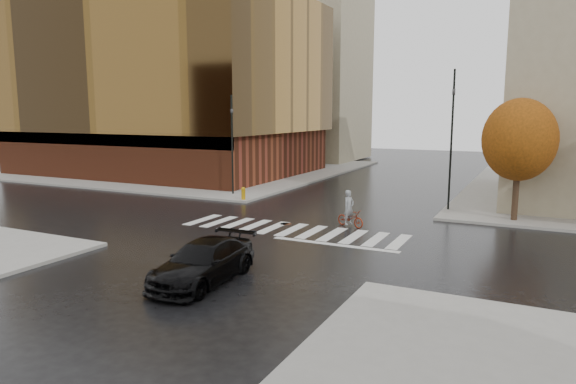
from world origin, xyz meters
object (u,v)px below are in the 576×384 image
at_px(traffic_light_nw, 232,139).
at_px(fire_hydrant, 243,193).
at_px(cyclist, 350,214).
at_px(traffic_light_ne, 452,129).
at_px(sedan, 203,262).

relative_size(traffic_light_nw, fire_hydrant, 8.28).
bearing_deg(fire_hydrant, traffic_light_nw, 137.34).
relative_size(cyclist, traffic_light_ne, 0.23).
bearing_deg(sedan, fire_hydrant, 113.93).
xyz_separation_m(traffic_light_nw, traffic_light_ne, (14.77, 0.68, 0.89)).
height_order(sedan, traffic_light_nw, traffic_light_nw).
height_order(sedan, traffic_light_ne, traffic_light_ne).
relative_size(traffic_light_nw, traffic_light_ne, 0.84).
relative_size(cyclist, traffic_light_nw, 0.28).
xyz_separation_m(cyclist, fire_hydrant, (-8.88, 4.00, -0.04)).
bearing_deg(sedan, traffic_light_nw, 116.85).
bearing_deg(cyclist, sedan, -167.16).
bearing_deg(traffic_light_ne, traffic_light_nw, 1.98).
bearing_deg(fire_hydrant, traffic_light_ne, 11.05).
bearing_deg(cyclist, fire_hydrant, 87.41).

